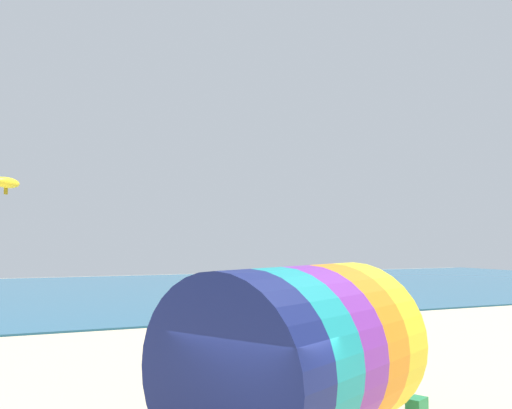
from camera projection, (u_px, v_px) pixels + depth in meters
sea at (58, 293)px, 44.27m from camera, size 120.00×40.00×0.10m
giant_inflatable_tube at (297, 355)px, 11.54m from camera, size 6.11×5.56×3.61m
kite_handler at (398, 366)px, 14.54m from camera, size 0.36×0.42×1.78m
kite_yellow_parafoil at (6, 183)px, 22.87m from camera, size 1.42×1.44×0.77m
bystander_near_water at (244, 342)px, 18.13m from camera, size 0.38×0.25×1.77m
bystander_mid_beach at (324, 328)px, 20.88m from camera, size 0.41×0.41×1.80m
cooler_box at (417, 405)px, 13.65m from camera, size 0.62×0.55×0.36m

